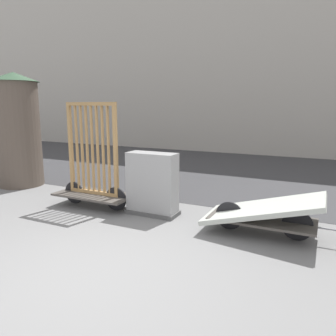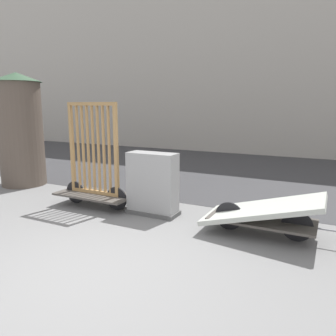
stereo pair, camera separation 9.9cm
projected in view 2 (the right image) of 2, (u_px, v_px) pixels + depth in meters
ground_plane at (88, 272)px, 4.22m from camera, size 60.00×60.00×0.00m
road_strip at (239, 172)px, 10.65m from camera, size 56.00×8.03×0.01m
building_facade at (277, 53)px, 15.07m from camera, size 48.00×4.00×9.00m
bike_cart_with_bedframe at (95, 175)px, 6.86m from camera, size 2.40×0.80×2.19m
bike_cart_with_mattress at (262, 213)px, 5.37m from camera, size 2.49×1.01×0.74m
utility_cabinet at (152, 186)px, 6.40m from camera, size 1.04×0.45×1.23m
advertising_column at (20, 129)px, 8.67m from camera, size 1.28×1.28×2.96m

